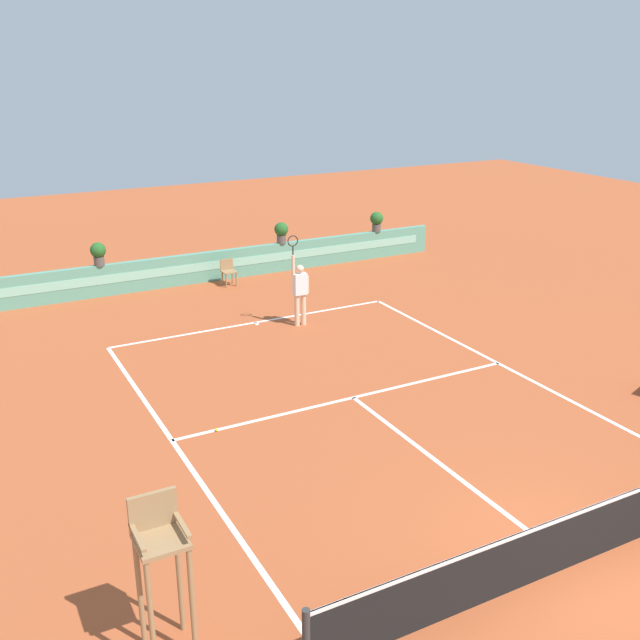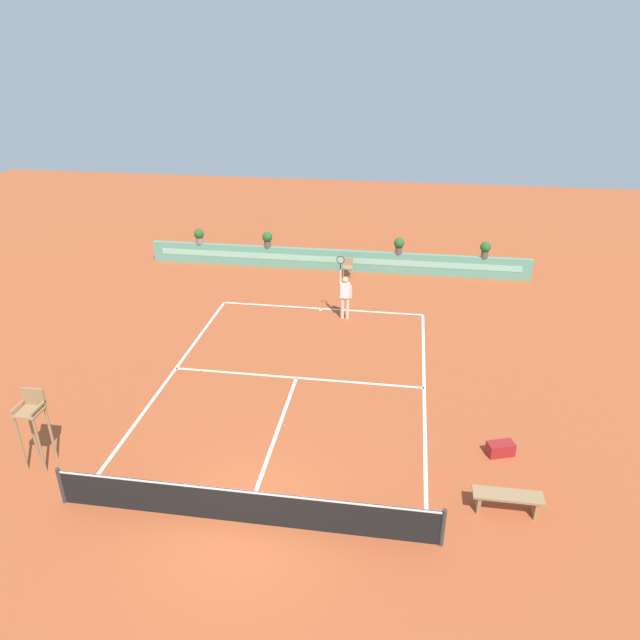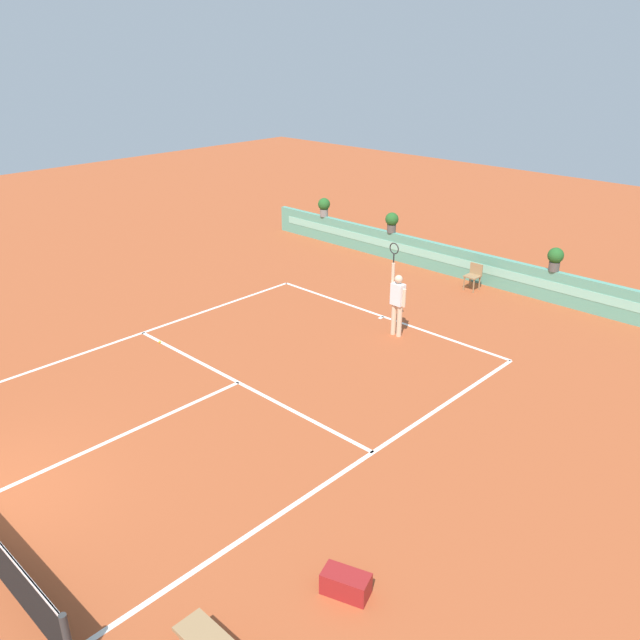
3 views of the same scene
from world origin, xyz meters
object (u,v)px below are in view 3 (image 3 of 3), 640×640
Objects in this scene: tennis_ball_near_baseline at (160,342)px; potted_plant_far_left at (324,206)px; ball_kid_chair at (474,275)px; tennis_player at (397,299)px; gear_bag at (346,584)px; potted_plant_right at (555,258)px; potted_plant_left at (392,221)px.

tennis_ball_near_baseline is 0.09× the size of potted_plant_far_left.
tennis_player is (0.37, -4.54, 0.57)m from ball_kid_chair.
potted_plant_right is at bearing 103.46° from gear_bag.
ball_kid_chair is 7.41m from potted_plant_far_left.
tennis_player is (-5.02, 7.74, 0.87)m from gear_bag.
ball_kid_chair is 1.17× the size of potted_plant_left.
potted_plant_far_left is (-7.68, 5.27, 0.36)m from tennis_player.
potted_plant_left is at bearing 169.48° from ball_kid_chair.
tennis_player is at bearing -85.37° from ball_kid_chair.
tennis_player reaches higher than ball_kid_chair.
tennis_ball_near_baseline is 11.86m from potted_plant_right.
potted_plant_far_left is at bearing 180.00° from potted_plant_right.
potted_plant_far_left is (-3.43, 10.04, 1.38)m from tennis_ball_near_baseline.
potted_plant_far_left is 3.37m from potted_plant_left.
gear_bag is at bearing -45.67° from potted_plant_far_left.
ball_kid_chair is at bearing 94.63° from tennis_player.
ball_kid_chair reaches higher than gear_bag.
ball_kid_chair is 1.21× the size of gear_bag.
potted_plant_right is (9.59, 0.00, 0.00)m from potted_plant_far_left.
ball_kid_chair is at bearing -5.71° from potted_plant_far_left.
potted_plant_far_left reaches higher than ball_kid_chair.
potted_plant_left reaches higher than ball_kid_chair.
tennis_player is 9.32m from potted_plant_far_left.
gear_bag is 16.05m from potted_plant_left.
potted_plant_far_left is 1.00× the size of potted_plant_left.
gear_bag reaches higher than tennis_ball_near_baseline.
ball_kid_chair is 10.10m from tennis_ball_near_baseline.
potted_plant_left is at bearing 180.00° from potted_plant_right.
tennis_player reaches higher than gear_bag.
tennis_player is at bearing -50.75° from potted_plant_left.
ball_kid_chair is 12.50× the size of tennis_ball_near_baseline.
gear_bag is at bearing -54.35° from potted_plant_left.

